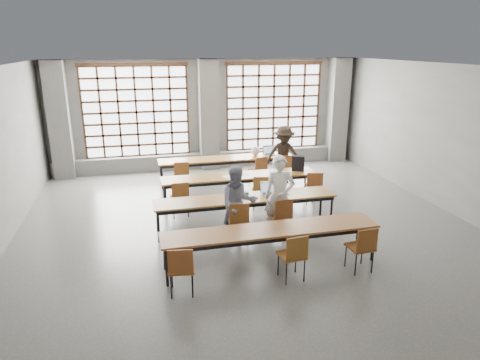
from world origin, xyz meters
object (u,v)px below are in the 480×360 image
object	(u,v)px
student_male	(279,196)
desk_row_a	(227,160)
desk_row_c	(246,200)
chair_back_left	(182,173)
chair_mid_left	(180,195)
student_female	(238,203)
desk_row_b	(240,178)
plastic_bag	(255,151)
chair_front_left	(239,217)
green_box	(243,194)
phone	(255,198)
mouse	(287,193)
backpack	(298,163)
chair_mid_centre	(261,189)
chair_near_right	(363,245)
chair_near_left	(181,266)
laptop_front	(269,191)
laptop_back	(269,152)
student_back	(284,155)
chair_near_mid	(294,253)
chair_back_right	(285,166)
chair_front_right	(281,213)
desk_row_d	(271,232)
chair_mid_right	(314,185)
chair_back_mid	(259,168)
red_pouch	(181,266)

from	to	relation	value
student_male	desk_row_a	bearing A→B (deg)	110.35
desk_row_c	chair_back_left	distance (m)	3.03
chair_mid_left	student_female	bearing A→B (deg)	-55.59
desk_row_b	plastic_bag	world-z (taller)	plastic_bag
chair_mid_left	chair_front_left	world-z (taller)	same
green_box	phone	xyz separation A→B (m)	(0.23, -0.18, -0.04)
student_male	student_female	xyz separation A→B (m)	(-0.90, 0.00, -0.08)
desk_row_a	mouse	bearing A→B (deg)	-79.34
chair_back_left	backpack	world-z (taller)	backpack
chair_mid_centre	chair_near_right	distance (m)	3.49
desk_row_b	chair_near_left	xyz separation A→B (m)	(-1.94, -4.00, -0.13)
laptop_front	backpack	size ratio (longest dim) A/B	1.01
chair_near_left	phone	xyz separation A→B (m)	(1.86, 2.26, 0.20)
laptop_back	plastic_bag	bearing A→B (deg)	-172.47
chair_near_left	backpack	size ratio (longest dim) A/B	2.20
laptop_back	student_male	bearing A→B (deg)	-104.53
student_back	chair_near_left	bearing A→B (deg)	-120.35
chair_mid_left	plastic_bag	distance (m)	3.56
chair_front_left	backpack	xyz separation A→B (m)	(2.17, 2.32, 0.39)
chair_back_left	chair_mid_left	xyz separation A→B (m)	(-0.23, -1.80, 0.00)
chair_mid_centre	chair_near_right	size ratio (longest dim) A/B	1.00
chair_near_right	chair_near_mid	bearing A→B (deg)	179.99
chair_back_right	phone	distance (m)	3.39
chair_front_right	mouse	world-z (taller)	chair_front_right
desk_row_b	chair_near_mid	xyz separation A→B (m)	(-0.03, -4.00, -0.13)
desk_row_b	mouse	bearing A→B (deg)	-67.53
student_female	chair_back_left	bearing A→B (deg)	106.26
desk_row_c	desk_row_d	distance (m)	1.73
desk_row_c	green_box	size ratio (longest dim) A/B	16.00
chair_mid_centre	chair_near_mid	xyz separation A→B (m)	(-0.41, -3.38, 0.00)
student_back	laptop_front	world-z (taller)	student_back
desk_row_c	student_back	xyz separation A→B (m)	(1.90, 2.94, 0.18)
phone	desk_row_d	bearing A→B (deg)	-95.26
desk_row_a	mouse	size ratio (longest dim) A/B	40.82
chair_mid_left	chair_near_mid	bearing A→B (deg)	-65.01
student_back	desk_row_b	bearing A→B (deg)	-137.81
chair_mid_left	chair_mid_centre	xyz separation A→B (m)	(1.98, 0.00, 0.00)
desk_row_c	laptop_front	world-z (taller)	laptop_front
desk_row_a	chair_front_left	world-z (taller)	chair_front_left
student_back	chair_mid_right	bearing A→B (deg)	-82.06
chair_front_right	mouse	size ratio (longest dim) A/B	8.98
chair_mid_right	backpack	distance (m)	0.80
chair_back_mid	laptop_front	xyz separation A→B (m)	(-0.56, -2.71, 0.25)
red_pouch	backpack	bearing A→B (deg)	48.36
student_back	chair_near_mid	bearing A→B (deg)	-103.73
desk_row_a	student_male	size ratio (longest dim) A/B	2.28
chair_mid_centre	chair_back_left	bearing A→B (deg)	134.21
laptop_front	phone	distance (m)	0.44
chair_mid_centre	chair_near_left	bearing A→B (deg)	-124.57
desk_row_c	chair_mid_right	xyz separation A→B (m)	(2.04, 1.01, -0.13)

